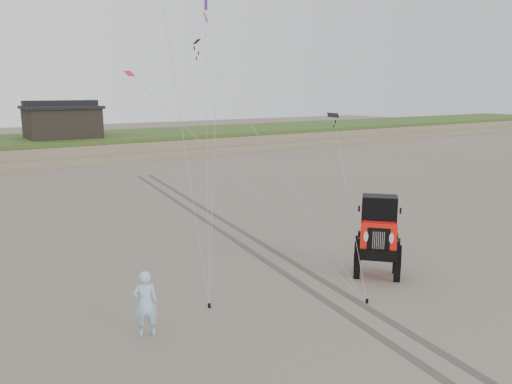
% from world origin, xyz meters
% --- Properties ---
extents(ground, '(160.00, 160.00, 0.00)m').
position_xyz_m(ground, '(0.00, 0.00, 0.00)').
color(ground, '#6B6054').
rests_on(ground, ground).
extents(dune_ridge, '(160.00, 14.25, 1.73)m').
position_xyz_m(dune_ridge, '(0.00, 37.50, 0.82)').
color(dune_ridge, '#7A6B54').
rests_on(dune_ridge, ground).
extents(cabin, '(6.40, 5.40, 3.35)m').
position_xyz_m(cabin, '(2.00, 37.00, 3.24)').
color(cabin, black).
rests_on(cabin, dune_ridge).
extents(jeep, '(5.80, 5.68, 2.11)m').
position_xyz_m(jeep, '(3.07, -0.02, 1.06)').
color(jeep, '#FF1B12').
rests_on(jeep, ground).
extents(man, '(0.70, 0.57, 1.67)m').
position_xyz_m(man, '(-4.65, 0.36, 0.83)').
color(man, '#8EC5DC').
rests_on(man, ground).
extents(stake_main, '(0.08, 0.08, 0.12)m').
position_xyz_m(stake_main, '(-2.59, 0.91, 0.06)').
color(stake_main, black).
rests_on(stake_main, ground).
extents(stake_aux, '(0.08, 0.08, 0.12)m').
position_xyz_m(stake_aux, '(1.28, -1.33, 0.06)').
color(stake_aux, black).
rests_on(stake_aux, ground).
extents(tire_tracks, '(5.22, 29.74, 0.01)m').
position_xyz_m(tire_tracks, '(2.00, 8.00, 0.00)').
color(tire_tracks, '#4C443D').
rests_on(tire_tracks, ground).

